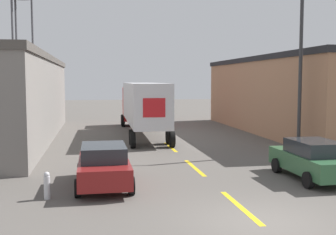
{
  "coord_description": "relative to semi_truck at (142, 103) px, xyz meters",
  "views": [
    {
      "loc": [
        -4.66,
        -11.3,
        4.1
      ],
      "look_at": [
        -0.47,
        12.33,
        2.0
      ],
      "focal_mm": 45.0,
      "sensor_mm": 36.0,
      "label": 1
    }
  ],
  "objects": [
    {
      "name": "ground_plane",
      "position": [
        0.99,
        -20.67,
        -2.38
      ],
      "size": [
        160.0,
        160.0,
        0.0
      ],
      "primitive_type": "plane",
      "color": "#56514C"
    },
    {
      "name": "warehouse_right",
      "position": [
        12.82,
        -0.53,
        0.62
      ],
      "size": [
        8.95,
        22.39,
        5.98
      ],
      "color": "#9E7051",
      "rests_on": "ground_plane"
    },
    {
      "name": "semi_truck",
      "position": [
        0.0,
        0.0,
        0.0
      ],
      "size": [
        2.99,
        15.23,
        3.93
      ],
      "rotation": [
        0.0,
        0.0,
        -0.02
      ],
      "color": "#B21919",
      "rests_on": "ground_plane"
    },
    {
      "name": "road_centerline",
      "position": [
        0.99,
        -12.9,
        -2.37
      ],
      "size": [
        0.2,
        16.32,
        0.01
      ],
      "color": "gold",
      "rests_on": "ground_plane"
    },
    {
      "name": "fire_hydrant",
      "position": [
        -5.31,
        -17.14,
        -1.9
      ],
      "size": [
        0.22,
        0.22,
        0.96
      ],
      "color": "silver",
      "rests_on": "ground_plane"
    },
    {
      "name": "parked_car_left_near",
      "position": [
        -3.32,
        -15.7,
        -1.53
      ],
      "size": [
        2.11,
        4.56,
        1.64
      ],
      "color": "maroon",
      "rests_on": "ground_plane"
    },
    {
      "name": "parked_car_right_near",
      "position": [
        5.3,
        -16.01,
        -1.53
      ],
      "size": [
        2.11,
        4.56,
        1.64
      ],
      "color": "#2D5B38",
      "rests_on": "ground_plane"
    },
    {
      "name": "street_lamp",
      "position": [
        7.4,
        -10.0,
        2.78
      ],
      "size": [
        3.04,
        0.32,
        8.88
      ],
      "color": "#2D2D30",
      "rests_on": "ground_plane"
    }
  ]
}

